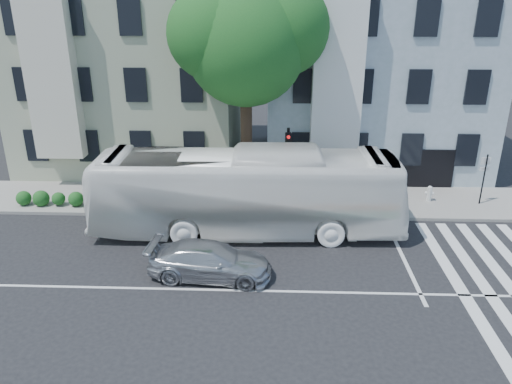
# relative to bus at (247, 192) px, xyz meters

# --- Properties ---
(ground) EXTENTS (120.00, 120.00, 0.00)m
(ground) POSITION_rel_bus_xyz_m (-0.23, -4.69, -1.83)
(ground) COLOR black
(ground) RESTS_ON ground
(sidewalk_far) EXTENTS (80.00, 4.00, 0.15)m
(sidewalk_far) POSITION_rel_bus_xyz_m (-0.23, 3.31, -1.75)
(sidewalk_far) COLOR gray
(sidewalk_far) RESTS_ON ground
(building_left) EXTENTS (12.00, 10.00, 11.00)m
(building_left) POSITION_rel_bus_xyz_m (-7.23, 10.31, 3.67)
(building_left) COLOR #9DA48A
(building_left) RESTS_ON ground
(building_right) EXTENTS (12.00, 10.00, 11.00)m
(building_right) POSITION_rel_bus_xyz_m (6.77, 10.31, 3.67)
(building_right) COLOR #8FA2AA
(building_right) RESTS_ON ground
(street_tree) EXTENTS (7.30, 5.90, 11.10)m
(street_tree) POSITION_rel_bus_xyz_m (-0.17, 4.04, 6.00)
(street_tree) COLOR #2D2116
(street_tree) RESTS_ON ground
(bus) EXTENTS (3.37, 13.20, 3.66)m
(bus) POSITION_rel_bus_xyz_m (0.00, 0.00, 0.00)
(bus) COLOR white
(bus) RESTS_ON ground
(sedan) EXTENTS (2.20, 4.63, 1.30)m
(sedan) POSITION_rel_bus_xyz_m (-1.14, -3.79, -1.18)
(sedan) COLOR silver
(sedan) RESTS_ON ground
(hedge) EXTENTS (8.51, 2.36, 0.70)m
(hedge) POSITION_rel_bus_xyz_m (-6.64, 2.11, -1.33)
(hedge) COLOR #21581C
(hedge) RESTS_ON sidewalk_far
(traffic_signal) EXTENTS (0.41, 0.52, 3.95)m
(traffic_signal) POSITION_rel_bus_xyz_m (1.77, 2.57, 0.72)
(traffic_signal) COLOR black
(traffic_signal) RESTS_ON ground
(fire_hydrant) EXTENTS (0.44, 0.25, 0.78)m
(fire_hydrant) POSITION_rel_bus_xyz_m (8.77, 3.38, -1.28)
(fire_hydrant) COLOR silver
(fire_hydrant) RESTS_ON sidewalk_far
(far_sign_pole) EXTENTS (0.45, 0.18, 2.49)m
(far_sign_pole) POSITION_rel_bus_xyz_m (11.15, 3.17, -0.10)
(far_sign_pole) COLOR black
(far_sign_pole) RESTS_ON sidewalk_far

